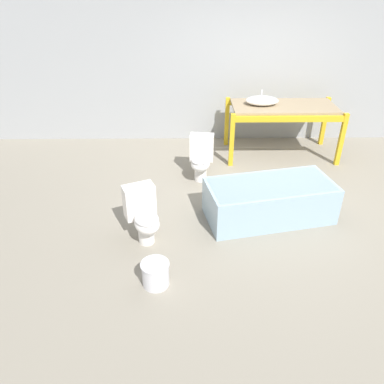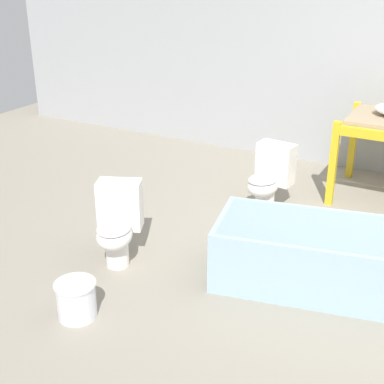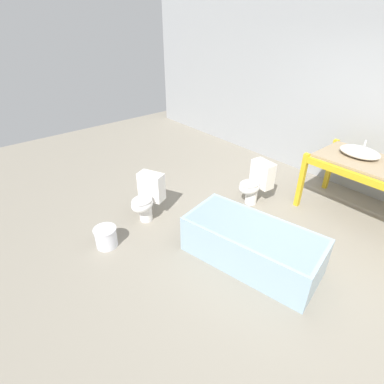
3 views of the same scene
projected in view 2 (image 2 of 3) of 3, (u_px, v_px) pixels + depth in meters
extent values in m
plane|color=gray|center=(340.00, 260.00, 4.44)|extent=(12.00, 12.00, 0.00)
cube|color=gold|center=(333.00, 164.00, 5.28)|extent=(0.07, 0.07, 0.87)
cube|color=gold|center=(353.00, 140.00, 5.97)|extent=(0.07, 0.07, 0.87)
cube|color=#99B7CC|center=(321.00, 257.00, 4.01)|extent=(1.69, 1.03, 0.49)
cube|color=#829CAD|center=(323.00, 240.00, 3.95)|extent=(1.60, 0.94, 0.20)
cylinder|color=white|center=(117.00, 253.00, 4.32)|extent=(0.19, 0.19, 0.22)
ellipsoid|color=white|center=(114.00, 236.00, 4.19)|extent=(0.40, 0.44, 0.19)
ellipsoid|color=beige|center=(114.00, 228.00, 4.16)|extent=(0.38, 0.41, 0.03)
cube|color=white|center=(120.00, 204.00, 4.36)|extent=(0.40, 0.32, 0.41)
cylinder|color=white|center=(265.00, 202.00, 5.24)|extent=(0.19, 0.19, 0.22)
ellipsoid|color=white|center=(263.00, 186.00, 5.11)|extent=(0.32, 0.38, 0.19)
ellipsoid|color=beige|center=(263.00, 179.00, 5.09)|extent=(0.30, 0.36, 0.03)
cube|color=white|center=(276.00, 163.00, 5.24)|extent=(0.37, 0.23, 0.41)
cylinder|color=silver|center=(76.00, 300.00, 3.69)|extent=(0.27, 0.27, 0.27)
cylinder|color=silver|center=(75.00, 284.00, 3.64)|extent=(0.29, 0.29, 0.02)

